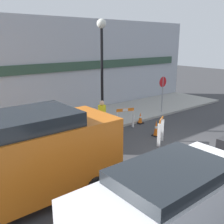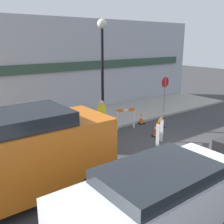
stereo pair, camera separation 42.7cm
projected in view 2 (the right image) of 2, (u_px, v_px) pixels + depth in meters
name	position (u px, v px, depth m)	size (l,w,h in m)	color
ground_plane	(202.00, 157.00, 9.87)	(60.00, 60.00, 0.00)	#38383A
sidewalk_slab	(104.00, 117.00, 14.80)	(18.00, 3.81, 0.12)	#9E9B93
storefront_facade	(85.00, 66.00, 15.62)	(18.00, 0.22, 5.50)	#A3A8B2
streetlamp_post	(102.00, 59.00, 12.23)	(0.44, 0.44, 5.07)	black
stop_sign	(165.00, 89.00, 15.15)	(0.60, 0.06, 2.10)	gray
barricade_0	(160.00, 131.00, 10.95)	(0.71, 0.48, 1.13)	white
barricade_1	(126.00, 117.00, 12.99)	(0.91, 0.44, 1.01)	white
barricade_2	(81.00, 134.00, 10.80)	(0.15, 0.76, 0.97)	white
traffic_cone_0	(162.00, 123.00, 13.14)	(0.30, 0.30, 0.50)	black
traffic_cone_1	(156.00, 129.00, 11.89)	(0.30, 0.30, 0.74)	black
traffic_cone_2	(141.00, 118.00, 13.75)	(0.30, 0.30, 0.60)	black
traffic_cone_3	(102.00, 145.00, 10.22)	(0.30, 0.30, 0.60)	black
person_worker	(102.00, 117.00, 11.96)	(0.51, 0.51, 1.64)	#33333D
parked_car_0	(157.00, 203.00, 5.39)	(4.39, 1.88, 1.81)	silver
work_van	(15.00, 155.00, 6.87)	(5.28, 2.16, 2.48)	#D16619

